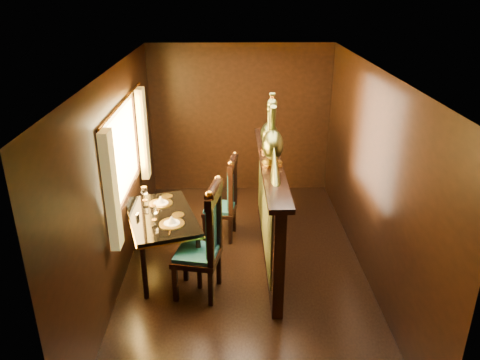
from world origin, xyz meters
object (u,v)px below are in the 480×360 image
(peacock_left, at_px, (273,132))
(chair_right, at_px, (228,196))
(dining_table, at_px, (162,220))
(chair_left, at_px, (208,238))
(peacock_right, at_px, (269,124))

(peacock_left, bearing_deg, chair_right, 128.77)
(dining_table, xyz_separation_m, chair_right, (0.81, 0.74, -0.04))
(dining_table, height_order, chair_left, chair_left)
(dining_table, distance_m, peacock_right, 1.80)
(chair_right, xyz_separation_m, peacock_left, (0.54, -0.67, 1.13))
(chair_left, relative_size, peacock_left, 1.70)
(peacock_left, relative_size, peacock_right, 1.15)
(dining_table, distance_m, chair_right, 1.10)
(chair_left, relative_size, chair_right, 1.15)
(dining_table, height_order, peacock_right, peacock_right)
(chair_right, height_order, peacock_right, peacock_right)
(chair_right, distance_m, peacock_left, 1.42)
(chair_left, bearing_deg, chair_right, 92.00)
(chair_right, distance_m, peacock_right, 1.21)
(dining_table, bearing_deg, chair_left, -60.78)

